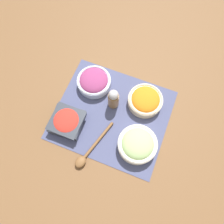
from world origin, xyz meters
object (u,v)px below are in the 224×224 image
wooden_spoon (88,153)px  pepper_shaker (113,99)px  cucumber_bowl (137,144)px  tomato_bowl (67,121)px  onion_bowl (94,81)px  carrot_bowl (145,100)px

wooden_spoon → pepper_shaker: bearing=86.0°
cucumber_bowl → wooden_spoon: cucumber_bowl is taller
tomato_bowl → wooden_spoon: tomato_bowl is taller
onion_bowl → tomato_bowl: bearing=-98.3°
cucumber_bowl → carrot_bowl: bearing=99.2°
carrot_bowl → tomato_bowl: (-0.27, -0.21, -0.00)m
cucumber_bowl → wooden_spoon: 0.21m
cucumber_bowl → pepper_shaker: pepper_shaker is taller
cucumber_bowl → tomato_bowl: cucumber_bowl is taller
wooden_spoon → pepper_shaker: pepper_shaker is taller
pepper_shaker → cucumber_bowl: bearing=-41.5°
cucumber_bowl → onion_bowl: (-0.27, 0.20, -0.00)m
tomato_bowl → pepper_shaker: pepper_shaker is taller
tomato_bowl → carrot_bowl: bearing=37.6°
cucumber_bowl → onion_bowl: 0.34m
cucumber_bowl → carrot_bowl: cucumber_bowl is taller
onion_bowl → wooden_spoon: onion_bowl is taller
tomato_bowl → wooden_spoon: bearing=-33.8°
wooden_spoon → tomato_bowl: bearing=146.2°
cucumber_bowl → wooden_spoon: bearing=-149.5°
wooden_spoon → pepper_shaker: size_ratio=1.99×
pepper_shaker → carrot_bowl: bearing=23.6°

